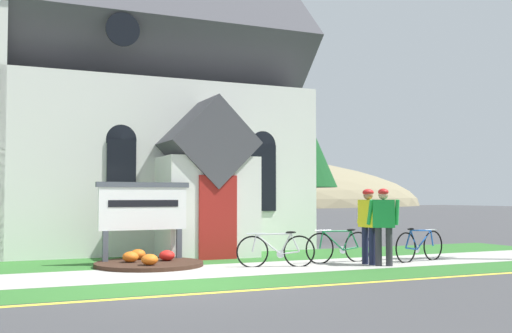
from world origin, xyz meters
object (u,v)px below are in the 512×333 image
at_px(bicycle_silver, 276,250).
at_px(bicycle_orange, 419,246).
at_px(bicycle_blue, 339,247).
at_px(church_sign, 143,209).
at_px(cyclist_in_green_jersey, 384,220).
at_px(cyclist_in_yellow_jersey, 368,220).
at_px(roadside_conifer, 286,127).

xyz_separation_m(bicycle_silver, bicycle_orange, (3.68, -0.34, 0.01)).
bearing_deg(bicycle_blue, bicycle_silver, -172.98).
distance_m(church_sign, bicycle_silver, 3.29).
bearing_deg(cyclist_in_green_jersey, church_sign, 151.03).
height_order(bicycle_blue, cyclist_in_green_jersey, cyclist_in_green_jersey).
relative_size(bicycle_orange, cyclist_in_green_jersey, 1.00).
distance_m(bicycle_blue, cyclist_in_green_jersey, 1.34).
distance_m(bicycle_orange, cyclist_in_yellow_jersey, 1.67).
bearing_deg(bicycle_silver, bicycle_blue, 7.02).
xyz_separation_m(bicycle_orange, cyclist_in_yellow_jersey, (-1.53, -0.11, 0.65)).
bearing_deg(bicycle_blue, church_sign, 159.20).
relative_size(bicycle_silver, cyclist_in_yellow_jersey, 0.97).
bearing_deg(cyclist_in_yellow_jersey, bicycle_silver, 168.20).
bearing_deg(bicycle_silver, cyclist_in_green_jersey, -19.79).
bearing_deg(church_sign, bicycle_blue, -20.80).
height_order(church_sign, roadside_conifer, roadside_conifer).
bearing_deg(bicycle_silver, cyclist_in_yellow_jersey, -11.80).
distance_m(bicycle_silver, cyclist_in_green_jersey, 2.53).
bearing_deg(cyclist_in_yellow_jersey, bicycle_orange, 3.99).
xyz_separation_m(church_sign, bicycle_orange, (6.23, -2.20, -0.89)).
xyz_separation_m(bicycle_orange, bicycle_blue, (-1.91, 0.56, -0.00)).
height_order(bicycle_orange, cyclist_in_yellow_jersey, cyclist_in_yellow_jersey).
bearing_deg(cyclist_in_yellow_jersey, roadside_conifer, 77.68).
relative_size(bicycle_blue, cyclist_in_yellow_jersey, 1.02).
distance_m(bicycle_silver, bicycle_blue, 1.78).
height_order(cyclist_in_yellow_jersey, cyclist_in_green_jersey, cyclist_in_green_jersey).
bearing_deg(bicycle_blue, cyclist_in_yellow_jersey, -60.64).
relative_size(church_sign, bicycle_blue, 1.25).
distance_m(cyclist_in_yellow_jersey, cyclist_in_green_jersey, 0.41).
relative_size(bicycle_blue, roadside_conifer, 0.29).
height_order(bicycle_silver, bicycle_blue, same).
bearing_deg(church_sign, bicycle_orange, -19.44).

